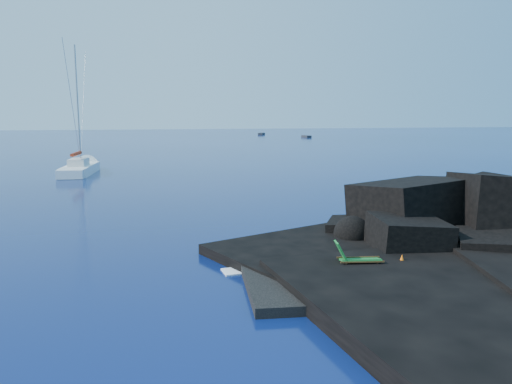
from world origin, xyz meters
TOP-DOWN VIEW (x-y plane):
  - ground at (0.00, 0.00)m, footprint 400.00×400.00m
  - headland at (13.00, 3.00)m, footprint 24.00×24.00m
  - beach at (4.50, 0.50)m, footprint 9.08×6.86m
  - surf_foam at (5.00, 5.00)m, footprint 10.00×8.00m
  - sailboat at (-9.58, 39.43)m, footprint 3.90×13.08m
  - deck_chair at (4.81, 0.95)m, footprint 1.85×1.04m
  - towel at (5.03, 1.39)m, footprint 2.05×1.09m
  - sunbather at (5.03, 1.39)m, footprint 1.92×0.62m
  - marker_cone at (6.50, 0.80)m, footprint 0.40×0.40m
  - distant_boat_a at (33.70, 134.91)m, footprint 3.16×4.69m
  - distant_boat_b at (41.37, 114.51)m, footprint 1.65×4.29m

SIDE VIEW (x-z plane):
  - ground at x=0.00m, z-range 0.00..0.00m
  - headland at x=13.00m, z-range -1.80..1.80m
  - beach at x=4.50m, z-range -0.35..0.35m
  - surf_foam at x=5.00m, z-range -0.03..0.03m
  - sailboat at x=-9.58m, z-range -6.75..6.75m
  - distant_boat_a at x=33.70m, z-range -0.30..0.30m
  - distant_boat_b at x=41.37m, z-range -0.28..0.28m
  - towel at x=5.03m, z-range 0.35..0.40m
  - sunbather at x=5.03m, z-range 0.40..0.67m
  - marker_cone at x=6.50m, z-range 0.35..0.86m
  - deck_chair at x=4.81m, z-range 0.35..1.55m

